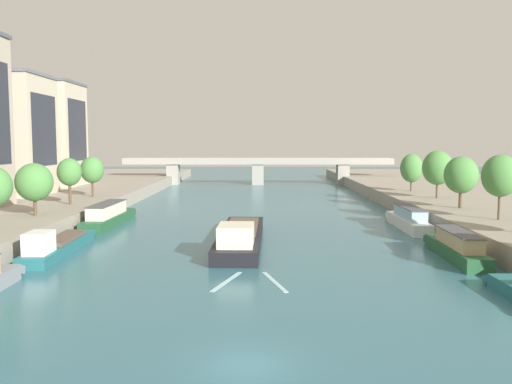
{
  "coord_description": "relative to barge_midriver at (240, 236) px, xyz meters",
  "views": [
    {
      "loc": [
        0.69,
        -24.56,
        10.55
      ],
      "look_at": [
        0.0,
        53.87,
        3.16
      ],
      "focal_mm": 37.81,
      "sensor_mm": 36.0,
      "label": 1
    }
  ],
  "objects": [
    {
      "name": "building_left_middle",
      "position": [
        -38.61,
        47.77,
        10.97
      ],
      "size": [
        12.54,
        12.47,
        19.56
      ],
      "color": "beige",
      "rests_on": "quay_left"
    },
    {
      "name": "moored_boat_left_second",
      "position": [
        -17.17,
        13.16,
        0.24
      ],
      "size": [
        3.17,
        15.97,
        2.86
      ],
      "color": "#235633",
      "rests_on": "ground"
    },
    {
      "name": "moored_boat_left_downstream",
      "position": [
        -17.1,
        -4.37,
        -0.13
      ],
      "size": [
        3.11,
        16.01,
        2.84
      ],
      "color": "#23666B",
      "rests_on": "ground"
    },
    {
      "name": "bridge_far",
      "position": [
        1.38,
        77.39,
        3.23
      ],
      "size": [
        65.49,
        4.4,
        6.49
      ],
      "color": "#9E998E",
      "rests_on": "ground"
    },
    {
      "name": "tree_left_far",
      "position": [
        -23.43,
        17.17,
        5.49
      ],
      "size": [
        3.21,
        3.21,
        6.2
      ],
      "color": "brown",
      "rests_on": "quay_left"
    },
    {
      "name": "barge_midriver",
      "position": [
        0.0,
        0.0,
        0.0
      ],
      "size": [
        4.72,
        22.8,
        3.14
      ],
      "color": "black",
      "rests_on": "ground"
    },
    {
      "name": "tree_left_third",
      "position": [
        -23.63,
        27.52,
        5.25
      ],
      "size": [
        3.51,
        3.51,
        6.12
      ],
      "color": "brown",
      "rests_on": "quay_left"
    },
    {
      "name": "tree_left_past_mid",
      "position": [
        -23.61,
        6.39,
        4.97
      ],
      "size": [
        4.16,
        4.16,
        5.97
      ],
      "color": "brown",
      "rests_on": "quay_left"
    },
    {
      "name": "tree_right_by_lamp",
      "position": [
        27.28,
        13.63,
        5.37
      ],
      "size": [
        4.2,
        4.2,
        6.55
      ],
      "color": "brown",
      "rests_on": "quay_right"
    },
    {
      "name": "moored_boat_right_far",
      "position": [
        19.67,
        -6.3,
        0.13
      ],
      "size": [
        2.62,
        13.09,
        2.61
      ],
      "color": "#235633",
      "rests_on": "ground"
    },
    {
      "name": "ground_plane",
      "position": [
        1.38,
        -29.6,
        -0.96
      ],
      "size": [
        400.0,
        400.0,
        0.0
      ],
      "primitive_type": "plane",
      "color": "#336675"
    },
    {
      "name": "moored_boat_right_gap_after",
      "position": [
        19.97,
        10.56,
        0.19
      ],
      "size": [
        2.34,
        13.75,
        2.75
      ],
      "color": "silver",
      "rests_on": "ground"
    },
    {
      "name": "building_left_far_end",
      "position": [
        -38.61,
        30.09,
        10.66
      ],
      "size": [
        14.18,
        12.05,
        18.94
      ],
      "color": "beige",
      "rests_on": "quay_left"
    },
    {
      "name": "wake_behind_barge",
      "position": [
        1.3,
        -14.36,
        -0.95
      ],
      "size": [
        5.6,
        5.94,
        0.03
      ],
      "color": "#A5D1DB",
      "rests_on": "ground"
    },
    {
      "name": "tree_right_nearest",
      "position": [
        27.68,
        3.45,
        5.92
      ],
      "size": [
        3.88,
        3.88,
        7.03
      ],
      "color": "brown",
      "rests_on": "quay_right"
    },
    {
      "name": "tree_right_midway",
      "position": [
        28.28,
        25.79,
        5.69
      ],
      "size": [
        4.45,
        4.45,
        7.08
      ],
      "color": "brown",
      "rests_on": "quay_right"
    },
    {
      "name": "tree_right_distant",
      "position": [
        27.52,
        36.86,
        5.08
      ],
      "size": [
        3.74,
        3.74,
        6.32
      ],
      "color": "brown",
      "rests_on": "quay_right"
    }
  ]
}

